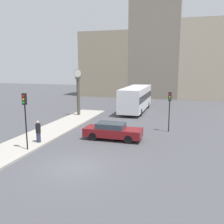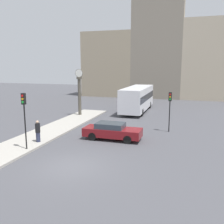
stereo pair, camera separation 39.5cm
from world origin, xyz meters
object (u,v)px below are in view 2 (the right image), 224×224
Objects in this scene: street_clock at (79,93)px; traffic_light_near at (24,109)px; pedestrian_black_jacket at (38,131)px; sedan_car at (112,131)px; bus_distant at (137,98)px; traffic_light_far at (170,104)px.

traffic_light_near is at bearing -82.31° from street_clock.
pedestrian_black_jacket is at bearing -82.05° from street_clock.
bus_distant is (-0.66, 13.01, 1.07)m from sedan_car.
street_clock reaches higher than traffic_light_far.
pedestrian_black_jacket is at bearing 96.04° from traffic_light_near.
traffic_light_near is at bearing -103.30° from bus_distant.
bus_distant is 2.73× the size of traffic_light_far.
sedan_car is 1.19× the size of traffic_light_near.
street_clock reaches higher than traffic_light_near.
traffic_light_far reaches higher than bus_distant.
pedestrian_black_jacket is at bearing -105.24° from bus_distant.
street_clock is at bearing 158.09° from traffic_light_far.
traffic_light_near is 2.36× the size of pedestrian_black_jacket.
pedestrian_black_jacket is (-9.07, -6.47, -1.57)m from traffic_light_far.
street_clock is at bearing 97.95° from pedestrian_black_jacket.
traffic_light_near is (-4.78, -4.40, 2.21)m from sedan_car.
traffic_light_far reaches higher than sedan_car.
traffic_light_far is (8.90, 8.13, -0.37)m from traffic_light_near.
traffic_light_near is 12.06m from traffic_light_far.
traffic_light_far reaches higher than pedestrian_black_jacket.
sedan_car is 13.07m from bus_distant.
street_clock is (-1.67, 12.38, -0.20)m from traffic_light_near.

